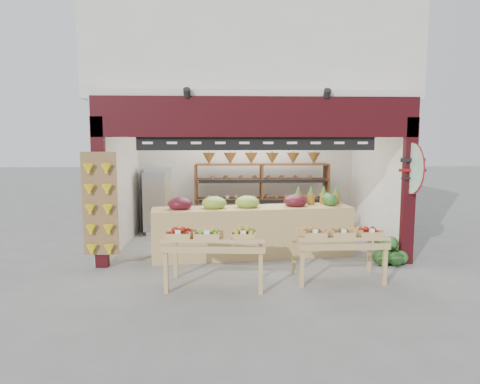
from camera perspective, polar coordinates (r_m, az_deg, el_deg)
name	(u,v)px	position (r m, az deg, el deg)	size (l,w,h in m)	color
ground	(252,250)	(8.87, 1.63, -7.79)	(60.00, 60.00, 0.00)	slate
shop_structure	(248,68)	(10.34, 1.04, 16.17)	(6.36, 5.12, 5.40)	silver
banana_board	(99,206)	(7.76, -18.23, -1.80)	(0.60, 0.15, 1.80)	olive
gift_sign	(412,168)	(8.16, 21.95, 2.93)	(0.04, 0.93, 0.92)	#B8E8C9
back_shelving	(262,183)	(10.34, 2.89, 1.24)	(3.21, 0.53, 1.97)	brown
refrigerator	(156,200)	(10.58, -11.14, -1.09)	(0.63, 0.63, 1.62)	silver
cardboard_stack	(205,234)	(9.46, -4.76, -5.56)	(0.96, 0.71, 0.58)	silver
mid_counter	(252,229)	(8.34, 1.59, -5.01)	(3.91, 1.23, 1.19)	tan
display_table_left	(209,238)	(6.64, -4.16, -6.10)	(1.58, 0.97, 0.97)	tan
display_table_right	(338,236)	(7.07, 12.94, -5.73)	(1.43, 0.81, 0.93)	tan
watermelon_pile	(389,253)	(8.41, 19.25, -7.74)	(0.69, 0.64, 0.49)	#194B19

